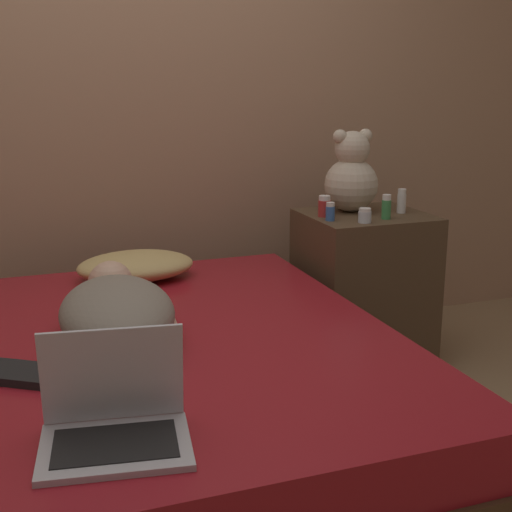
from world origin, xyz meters
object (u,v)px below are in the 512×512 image
Objects in this scene: bottle_red at (324,206)px; book at (20,374)px; pillow at (136,266)px; bottle_green at (386,207)px; teddy_bear at (351,176)px; laptop at (114,419)px; bottle_blue at (330,212)px; person_lying at (117,310)px; bottle_white at (402,201)px; bottle_clear at (365,216)px.

bottle_red is 1.58m from book.
pillow is 4.49× the size of bottle_green.
teddy_bear is 4.02× the size of bottle_red.
bottle_green reaches higher than book.
pillow is 0.86m from bottle_red.
pillow is 1.28× the size of laptop.
bottle_blue is (1.11, 1.18, 0.19)m from laptop.
person_lying is 7.03× the size of bottle_white.
bottle_blue reaches higher than book.
bottle_green is (0.06, -0.21, -0.11)m from teddy_bear.
person_lying is 1.33m from bottle_green.
pillow is 0.99m from book.
bottle_red is at bearing 36.29° from person_lying.
bottle_clear is 1.58m from book.
bottle_clear reaches higher than pillow.
bottle_red is at bearing 173.11° from bottle_white.
laptop is 3.42× the size of bottle_white.
person_lying is at bearing -150.40° from teddy_bear.
person_lying is at bearing -159.31° from bottle_clear.
pillow is 1.09m from bottle_green.
pillow is at bearing 171.04° from bottle_blue.
laptop is at bearing -133.89° from teddy_bear.
teddy_bear is 0.25m from bottle_green.
pillow is at bearing 86.07° from laptop.
bottle_white is (0.36, -0.04, 0.01)m from bottle_red.
teddy_bear reaches higher than bottle_red.
bottle_blue is (0.99, 0.51, 0.16)m from person_lying.
bottle_white is (1.49, 1.23, 0.21)m from laptop.
book is at bearing -147.99° from bottle_red.
bottle_red reaches higher than laptop.
bottle_white is at bearing -29.69° from teddy_bear.
bottle_red is 0.87× the size of bottle_green.
bottle_red is (-0.16, -0.07, -0.12)m from teddy_bear.
bottle_white is (1.37, 0.55, 0.17)m from person_lying.
bottle_white reaches higher than bottle_green.
pillow is 7.77× the size of bottle_clear.
bottle_green is 0.98× the size of bottle_white.
pillow is 0.85m from bottle_blue.
laptop is at bearing -102.79° from pillow.
bottle_red reaches higher than bottle_blue.
bottle_red is (-0.10, 0.18, 0.01)m from bottle_clear.
bottle_green is at bearing -143.89° from bottle_white.
bottle_blue is at bearing 167.95° from bottle_green.
bottle_red reaches higher than bottle_clear.
book is (-1.31, -0.74, -0.24)m from bottle_blue.
laptop is 1.94m from bottle_white.
bottle_clear is at bearing -103.70° from teddy_bear.
bottle_clear is 0.57× the size of bottle_white.
bottle_blue reaches higher than laptop.
bottle_red is at bearing -2.63° from pillow.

